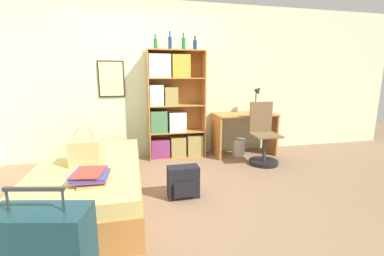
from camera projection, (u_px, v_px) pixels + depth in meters
ground_plane at (149, 196)px, 3.03m from camera, size 14.00×14.00×0.00m
wall_back at (140, 81)px, 4.31m from camera, size 10.00×0.09×2.60m
bed at (91, 182)px, 2.86m from camera, size 1.09×2.03×0.45m
handbag at (85, 152)px, 2.75m from camera, size 0.30×0.24×0.41m
book_stack_on_bed at (91, 176)px, 2.32m from camera, size 0.34×0.39×0.09m
bookcase at (172, 110)px, 4.31m from camera, size 0.95×0.31×1.80m
bottle_green at (156, 44)px, 4.06m from camera, size 0.06×0.06×0.23m
bottle_brown at (170, 43)px, 4.12m from camera, size 0.06×0.06×0.29m
bottle_clear at (184, 43)px, 4.13m from camera, size 0.06×0.06×0.26m
bottle_blue at (195, 45)px, 4.20m from camera, size 0.06×0.06×0.23m
desk at (244, 126)px, 4.56m from camera, size 1.08×0.54×0.74m
desk_lamp at (258, 94)px, 4.52m from camera, size 0.19×0.14×0.49m
desk_chair at (263, 144)px, 4.11m from camera, size 0.46×0.46×0.98m
backpack at (183, 182)px, 2.96m from camera, size 0.36×0.21×0.37m
waste_bin at (239, 147)px, 4.55m from camera, size 0.23×0.23×0.30m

